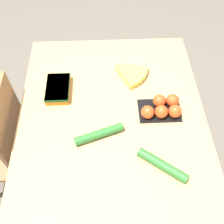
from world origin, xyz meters
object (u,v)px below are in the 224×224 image
at_px(cucumber_near, 162,165).
at_px(carrot_bag, 58,89).
at_px(banana_bunch, 130,73).
at_px(chair, 0,146).
at_px(tomato_pack, 162,108).
at_px(cucumber_far, 99,134).

bearing_deg(cucumber_near, carrot_bag, 47.12).
bearing_deg(banana_bunch, chair, 110.69).
relative_size(tomato_pack, cucumber_near, 0.98).
bearing_deg(tomato_pack, cucumber_far, 112.18).
relative_size(chair, carrot_bag, 4.65).
xyz_separation_m(banana_bunch, cucumber_far, (-0.41, 0.19, 0.00)).
distance_m(banana_bunch, tomato_pack, 0.31).
relative_size(tomato_pack, carrot_bag, 1.12).
distance_m(carrot_bag, cucumber_far, 0.37).
distance_m(tomato_pack, carrot_bag, 0.58).
xyz_separation_m(cucumber_near, cucumber_far, (0.18, 0.29, 0.00)).
relative_size(banana_bunch, cucumber_near, 0.85).
bearing_deg(carrot_bag, banana_bunch, -75.09).
bearing_deg(cucumber_near, cucumber_far, 58.52).
distance_m(chair, carrot_bag, 0.51).
bearing_deg(cucumber_far, carrot_bag, 36.88).
distance_m(banana_bunch, cucumber_near, 0.59).
bearing_deg(tomato_pack, chair, 91.56).
height_order(carrot_bag, cucumber_far, carrot_bag).
distance_m(banana_bunch, carrot_bag, 0.42).
xyz_separation_m(chair, carrot_bag, (0.19, -0.38, 0.29)).
xyz_separation_m(chair, tomato_pack, (0.03, -0.94, 0.30)).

